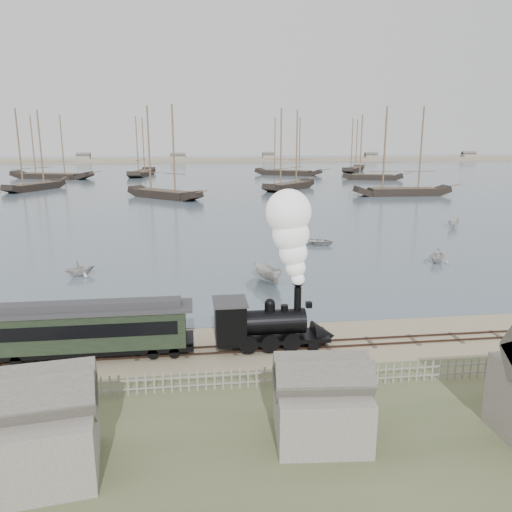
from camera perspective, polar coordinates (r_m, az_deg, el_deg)
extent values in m
plane|color=tan|center=(34.16, -1.08, -9.25)|extent=(600.00, 600.00, 0.00)
cube|color=#485766|center=(201.79, -6.52, 9.62)|extent=(600.00, 336.00, 0.06)
cube|color=#38261E|center=(31.84, -0.57, -10.80)|extent=(120.00, 0.08, 0.12)
cube|color=#38261E|center=(32.75, -0.78, -10.09)|extent=(120.00, 0.08, 0.12)
cube|color=#45382C|center=(32.33, -0.68, -10.55)|extent=(120.00, 1.80, 0.06)
cube|color=tan|center=(281.66, -6.83, 10.67)|extent=(500.00, 20.00, 1.80)
cube|color=black|center=(32.24, 1.94, -9.27)|extent=(7.10, 2.09, 0.26)
cylinder|color=black|center=(31.79, 1.20, -7.57)|extent=(4.38, 1.57, 1.57)
cube|color=black|center=(31.47, -2.97, -7.40)|extent=(1.88, 2.30, 2.40)
cube|color=#323235|center=(31.05, -3.00, -5.24)|extent=(2.09, 2.50, 0.13)
cylinder|color=black|center=(31.65, 4.78, -5.00)|extent=(0.46, 0.46, 1.67)
sphere|color=black|center=(31.40, 1.59, -5.47)|extent=(0.67, 0.67, 0.67)
cone|color=black|center=(32.95, 7.75, -9.07)|extent=(1.46, 2.09, 2.09)
cube|color=black|center=(31.93, 6.05, -5.56)|extent=(0.37, 0.37, 0.37)
cube|color=black|center=(32.54, -18.61, -9.92)|extent=(12.75, 2.09, 0.32)
cube|color=black|center=(32.08, -18.78, -7.82)|extent=(11.84, 2.28, 2.28)
cube|color=black|center=(30.94, -19.22, -8.20)|extent=(10.93, 0.06, 0.82)
cube|color=black|center=(33.06, -18.43, -6.74)|extent=(10.93, 0.06, 0.82)
cube|color=#323235|center=(31.68, -18.94, -5.82)|extent=(12.75, 2.46, 0.16)
cube|color=#323235|center=(31.60, -18.98, -5.36)|extent=(11.38, 1.09, 0.41)
imported|color=#B9B6B0|center=(51.17, -19.50, -1.32)|extent=(3.61, 3.75, 1.52)
imported|color=#B9B6B0|center=(46.61, 1.24, -1.94)|extent=(4.16, 3.09, 1.51)
imported|color=#B9B6B0|center=(62.79, 6.98, 1.68)|extent=(4.58, 5.06, 0.86)
imported|color=#B9B6B0|center=(56.82, 20.02, 0.11)|extent=(4.10, 4.04, 1.63)
imported|color=#B9B6B0|center=(79.96, 21.63, 3.55)|extent=(3.63, 3.30, 1.38)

